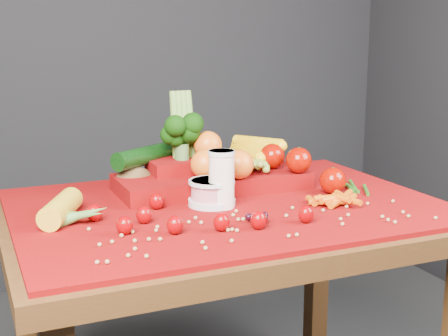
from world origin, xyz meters
name	(u,v)px	position (x,y,z in m)	size (l,w,h in m)	color
table	(227,244)	(0.00, 0.00, 0.66)	(1.10, 0.80, 0.75)	#351E0C
red_cloth	(227,206)	(0.00, 0.00, 0.76)	(1.05, 0.75, 0.01)	#730503
milk_glass	(222,177)	(-0.03, -0.03, 0.84)	(0.07, 0.07, 0.14)	silver
yogurt_bowl	(212,192)	(-0.04, 0.00, 0.80)	(0.12, 0.12, 0.06)	silver
strawberry_scatter	(185,215)	(-0.16, -0.13, 0.79)	(0.48, 0.28, 0.04)	#8C0002
dark_grape_cluster	(261,218)	(0.00, -0.19, 0.78)	(0.06, 0.05, 0.03)	black
soybean_scatter	(263,224)	(0.00, -0.20, 0.77)	(0.84, 0.24, 0.01)	#AD834A
corn_ear	(72,214)	(-0.39, -0.01, 0.78)	(0.24, 0.26, 0.06)	gold
potato	(134,179)	(-0.18, 0.21, 0.80)	(0.10, 0.07, 0.07)	#4E3A1F
baby_carrot_pile	(335,199)	(0.24, -0.12, 0.78)	(0.17, 0.17, 0.03)	#CC5307
green_bean_pile	(354,188)	(0.38, -0.01, 0.77)	(0.14, 0.12, 0.01)	#245714
produce_mound	(217,167)	(0.04, 0.16, 0.82)	(0.59, 0.38, 0.27)	#730503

